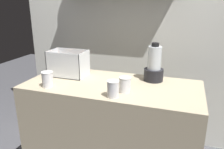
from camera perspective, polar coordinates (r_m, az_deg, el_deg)
counter at (r=2.00m, az=0.00°, el=-14.63°), size 1.40×0.64×0.90m
back_wall_unit at (r=2.43m, az=5.72°, el=11.79°), size 2.60×0.24×2.50m
carrot_display_bin at (r=2.02m, az=-10.96°, el=1.67°), size 0.32×0.21×0.22m
blender_pitcher at (r=1.87m, az=10.68°, el=2.02°), size 0.16×0.16×0.32m
juice_cup_beet_far_left at (r=1.79m, az=-16.13°, el=-1.43°), size 0.09×0.09×0.12m
juice_cup_mango_left at (r=1.54m, az=0.26°, el=-3.89°), size 0.09×0.09×0.12m
juice_cup_orange_middle at (r=1.62m, az=3.35°, el=-2.82°), size 0.09×0.09×0.11m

